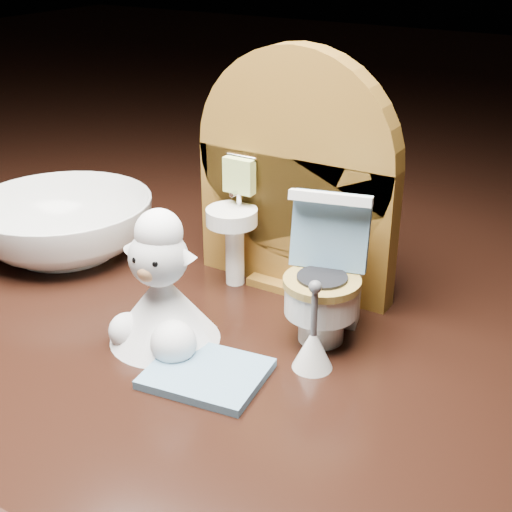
# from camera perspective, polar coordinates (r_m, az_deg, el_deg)

# --- Properties ---
(backdrop_panel) EXTENTS (0.13, 0.05, 0.15)m
(backdrop_panel) POSITION_cam_1_polar(r_m,az_deg,el_deg) (0.43, 3.04, 5.52)
(backdrop_panel) COLOR brown
(backdrop_panel) RESTS_ON ground
(toy_toilet) EXTENTS (0.05, 0.06, 0.08)m
(toy_toilet) POSITION_cam_1_polar(r_m,az_deg,el_deg) (0.40, 5.61, -2.26)
(toy_toilet) COLOR white
(toy_toilet) RESTS_ON ground
(bath_mat) EXTENTS (0.06, 0.06, 0.00)m
(bath_mat) POSITION_cam_1_polar(r_m,az_deg,el_deg) (0.37, -3.98, -9.36)
(bath_mat) COLOR #648FAE
(bath_mat) RESTS_ON ground
(toilet_brush) EXTENTS (0.02, 0.02, 0.05)m
(toilet_brush) POSITION_cam_1_polar(r_m,az_deg,el_deg) (0.37, 4.58, -7.13)
(toilet_brush) COLOR white
(toilet_brush) RESTS_ON ground
(plush_lamb) EXTENTS (0.06, 0.06, 0.08)m
(plush_lamb) POSITION_cam_1_polar(r_m,az_deg,el_deg) (0.39, -7.57, -3.28)
(plush_lamb) COLOR white
(plush_lamb) RESTS_ON ground
(ceramic_bowl) EXTENTS (0.15, 0.15, 0.04)m
(ceramic_bowl) POSITION_cam_1_polar(r_m,az_deg,el_deg) (0.51, -15.13, 2.34)
(ceramic_bowl) COLOR white
(ceramic_bowl) RESTS_ON ground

